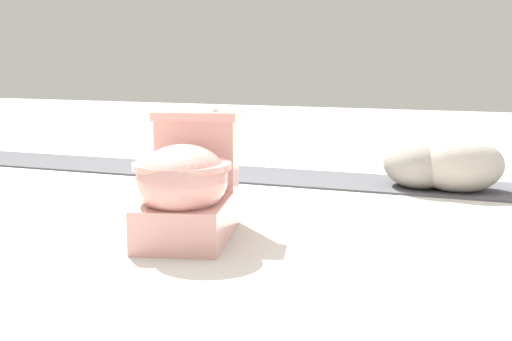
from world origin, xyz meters
name	(u,v)px	position (x,y,z in m)	size (l,w,h in m)	color
ground_plane	(145,225)	(0.00, 0.00, 0.00)	(14.00, 14.00, 0.00)	beige
gravel_strip	(335,180)	(-1.37, 0.50, 0.01)	(0.56, 8.00, 0.01)	#4C4C51
toilet	(187,186)	(0.13, 0.28, 0.22)	(0.70, 0.52, 0.52)	#E09E93
boulder_near	(419,163)	(-1.32, 0.99, 0.14)	(0.47, 0.38, 0.29)	gray
boulder_far	(458,164)	(-1.29, 1.21, 0.15)	(0.48, 0.41, 0.31)	#ADA899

